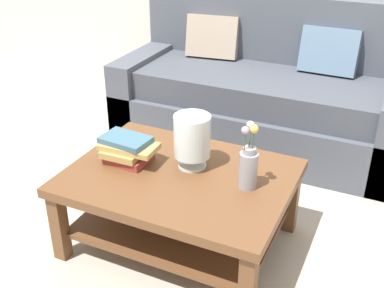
# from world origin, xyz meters

# --- Properties ---
(ground_plane) EXTENTS (10.00, 10.00, 0.00)m
(ground_plane) POSITION_xyz_m (0.00, 0.00, 0.00)
(ground_plane) COLOR #ADA393
(couch) EXTENTS (2.11, 0.90, 1.06)m
(couch) POSITION_xyz_m (0.03, 0.95, 0.36)
(couch) COLOR #474C56
(couch) RESTS_ON ground
(coffee_table) EXTENTS (1.13, 0.85, 0.44)m
(coffee_table) POSITION_xyz_m (0.02, -0.44, 0.32)
(coffee_table) COLOR brown
(coffee_table) RESTS_ON ground
(book_stack_main) EXTENTS (0.31, 0.21, 0.14)m
(book_stack_main) POSITION_xyz_m (-0.29, -0.44, 0.51)
(book_stack_main) COLOR #993833
(book_stack_main) RESTS_ON coffee_table
(glass_hurricane_vase) EXTENTS (0.19, 0.19, 0.29)m
(glass_hurricane_vase) POSITION_xyz_m (0.05, -0.34, 0.61)
(glass_hurricane_vase) COLOR silver
(glass_hurricane_vase) RESTS_ON coffee_table
(flower_pitcher) EXTENTS (0.09, 0.09, 0.34)m
(flower_pitcher) POSITION_xyz_m (0.37, -0.41, 0.56)
(flower_pitcher) COLOR gray
(flower_pitcher) RESTS_ON coffee_table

